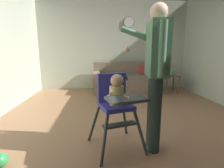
% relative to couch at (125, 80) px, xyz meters
% --- Properties ---
extents(ground, '(6.14, 7.45, 0.10)m').
position_rel_couch_xyz_m(ground, '(-0.29, -2.44, -0.38)').
color(ground, '#9D704D').
extents(wall_far, '(5.34, 0.06, 2.69)m').
position_rel_couch_xyz_m(wall_far, '(-0.29, 0.52, 1.01)').
color(wall_far, beige).
rests_on(wall_far, ground).
extents(couch, '(1.81, 0.86, 0.86)m').
position_rel_couch_xyz_m(couch, '(0.00, 0.00, 0.00)').
color(couch, '#7E6B57').
rests_on(couch, ground).
extents(high_chair, '(0.74, 0.83, 0.94)m').
position_rel_couch_xyz_m(high_chair, '(-0.54, -2.94, 0.31)').
color(high_chair, '#2F3636').
rests_on(high_chair, ground).
extents(adult_standing, '(0.51, 0.53, 1.69)m').
position_rel_couch_xyz_m(adult_standing, '(-0.10, -2.99, 0.63)').
color(adult_standing, '#233430').
rests_on(adult_standing, ground).
extents(toy_ball, '(0.14, 0.14, 0.14)m').
position_rel_couch_xyz_m(toy_ball, '(-1.78, -3.20, -0.26)').
color(toy_ball, green).
rests_on(toy_ball, ground).
extents(side_table, '(0.40, 0.40, 0.52)m').
position_rel_couch_xyz_m(side_table, '(1.28, -0.26, 0.05)').
color(side_table, brown).
rests_on(side_table, ground).
extents(sippy_cup, '(0.07, 0.07, 0.10)m').
position_rel_couch_xyz_m(sippy_cup, '(1.32, -0.26, 0.24)').
color(sippy_cup, green).
rests_on(sippy_cup, side_table).
extents(wall_clock, '(0.33, 0.04, 0.33)m').
position_rel_couch_xyz_m(wall_clock, '(0.18, 0.48, 1.71)').
color(wall_clock, white).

